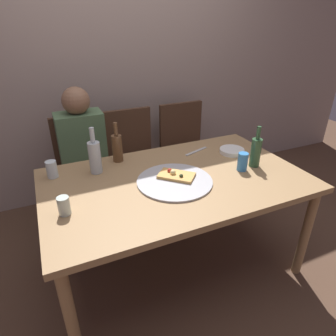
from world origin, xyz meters
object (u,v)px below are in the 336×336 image
at_px(pizza_tray, 175,181).
at_px(tumbler_near, 64,206).
at_px(tumbler_far, 52,169).
at_px(water_bottle, 117,147).
at_px(soda_can, 243,162).
at_px(table_knife, 196,151).
at_px(wine_bottle, 256,152).
at_px(chair_left, 84,163).
at_px(pizza_slice_last, 176,175).
at_px(guest_in_sweater, 85,156).
at_px(chair_right, 186,145).
at_px(chair_middle, 133,154).
at_px(plate_stack, 232,151).
at_px(dining_table, 176,187).
at_px(beer_bottle, 95,156).

height_order(pizza_tray, tumbler_near, tumbler_near).
relative_size(pizza_tray, tumbler_far, 4.29).
bearing_deg(water_bottle, soda_can, -33.72).
bearing_deg(table_knife, water_bottle, -27.60).
bearing_deg(wine_bottle, chair_left, 136.39).
height_order(pizza_slice_last, table_knife, pizza_slice_last).
height_order(pizza_slice_last, guest_in_sweater, guest_in_sweater).
bearing_deg(table_knife, chair_right, -129.64).
bearing_deg(pizza_tray, chair_left, 113.88).
xyz_separation_m(soda_can, chair_left, (-0.89, 0.97, -0.27)).
distance_m(pizza_slice_last, chair_middle, 0.93).
xyz_separation_m(pizza_tray, water_bottle, (-0.24, 0.44, 0.10)).
xyz_separation_m(soda_can, plate_stack, (0.10, 0.26, -0.05)).
relative_size(plate_stack, guest_in_sweater, 0.16).
height_order(tumbler_near, chair_left, chair_left).
height_order(tumbler_far, soda_can, soda_can).
relative_size(plate_stack, table_knife, 0.83).
relative_size(tumbler_far, chair_right, 0.12).
bearing_deg(chair_left, soda_can, 132.37).
bearing_deg(table_knife, tumbler_near, 3.29).
height_order(water_bottle, table_knife, water_bottle).
relative_size(water_bottle, tumbler_near, 2.83).
height_order(dining_table, pizza_tray, pizza_tray).
relative_size(beer_bottle, tumbler_far, 2.81).
distance_m(pizza_tray, wine_bottle, 0.60).
relative_size(pizza_tray, plate_stack, 2.56).
bearing_deg(tumbler_near, soda_can, 1.30).
relative_size(water_bottle, soda_can, 2.31).
relative_size(pizza_slice_last, water_bottle, 0.88).
relative_size(water_bottle, table_knife, 1.28).
bearing_deg(water_bottle, guest_in_sweater, 117.15).
bearing_deg(chair_right, tumbler_near, 39.29).
bearing_deg(chair_middle, soda_can, 114.88).
bearing_deg(beer_bottle, water_bottle, 31.59).
bearing_deg(beer_bottle, chair_left, 90.37).
bearing_deg(chair_right, beer_bottle, 31.90).
xyz_separation_m(wine_bottle, chair_middle, (-0.57, 0.96, -0.31)).
bearing_deg(chair_middle, table_knife, 118.84).
xyz_separation_m(pizza_slice_last, guest_in_sweater, (-0.44, 0.75, -0.10)).
relative_size(water_bottle, chair_middle, 0.31).
height_order(dining_table, chair_middle, chair_middle).
bearing_deg(chair_left, tumbler_far, 64.91).
xyz_separation_m(pizza_tray, pizza_slice_last, (0.02, 0.04, 0.02)).
relative_size(tumbler_near, guest_in_sweater, 0.09).
distance_m(beer_bottle, soda_can, 0.96).
distance_m(dining_table, guest_in_sweater, 0.86).
distance_m(tumbler_near, plate_stack, 1.27).
distance_m(pizza_tray, soda_can, 0.48).
height_order(dining_table, guest_in_sweater, guest_in_sweater).
bearing_deg(wine_bottle, tumbler_far, 162.65).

